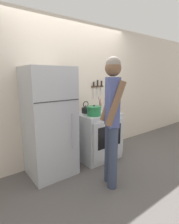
% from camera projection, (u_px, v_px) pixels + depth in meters
% --- Properties ---
extents(ground_plane, '(14.00, 14.00, 0.00)m').
position_uv_depth(ground_plane, '(75.00, 155.00, 3.53)').
color(ground_plane, '#5B5654').
extents(wall_back, '(10.00, 0.06, 2.55)m').
position_uv_depth(wall_back, '(73.00, 91.00, 3.29)').
color(wall_back, beige).
rests_on(wall_back, ground_plane).
extents(refrigerator, '(0.70, 0.65, 1.70)m').
position_uv_depth(refrigerator, '(50.00, 123.00, 2.72)').
color(refrigerator, '#B7BABF').
rests_on(refrigerator, ground_plane).
extents(stove_range, '(0.77, 0.69, 0.88)m').
position_uv_depth(stove_range, '(98.00, 135.00, 3.34)').
color(stove_range, silver).
rests_on(stove_range, ground_plane).
extents(dutch_oven_pot, '(0.30, 0.26, 0.19)m').
position_uv_depth(dutch_oven_pot, '(94.00, 111.00, 3.05)').
color(dutch_oven_pot, '#237A42').
rests_on(dutch_oven_pot, stove_range).
extents(tea_kettle, '(0.20, 0.16, 0.23)m').
position_uv_depth(tea_kettle, '(86.00, 109.00, 3.26)').
color(tea_kettle, black).
rests_on(tea_kettle, stove_range).
extents(utensil_jar, '(0.10, 0.10, 0.28)m').
position_uv_depth(utensil_jar, '(100.00, 108.00, 3.48)').
color(utensil_jar, silver).
rests_on(utensil_jar, stove_range).
extents(person, '(0.40, 0.44, 1.81)m').
position_uv_depth(person, '(112.00, 116.00, 2.38)').
color(person, '#38425B').
rests_on(person, ground_plane).
extents(wall_knife_strip, '(0.31, 0.03, 0.35)m').
position_uv_depth(wall_knife_strip, '(98.00, 86.00, 3.58)').
color(wall_knife_strip, brown).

